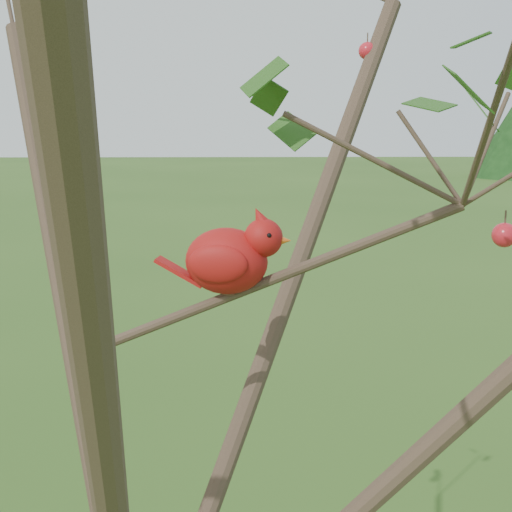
# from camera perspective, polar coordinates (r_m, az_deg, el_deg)

# --- Properties ---
(crabapple_tree) EXTENTS (2.35, 2.05, 2.95)m
(crabapple_tree) POSITION_cam_1_polar(r_m,az_deg,el_deg) (1.10, -9.87, -0.61)
(crabapple_tree) COLOR #3A2B1F
(crabapple_tree) RESTS_ON ground
(cardinal) EXTENTS (0.23, 0.13, 0.16)m
(cardinal) POSITION_cam_1_polar(r_m,az_deg,el_deg) (1.19, -2.01, -0.13)
(cardinal) COLOR #9D180D
(cardinal) RESTS_ON ground
(distant_trees) EXTENTS (40.38, 11.72, 3.50)m
(distant_trees) POSITION_cam_1_polar(r_m,az_deg,el_deg) (23.91, 2.25, 9.19)
(distant_trees) COLOR #3A2B1F
(distant_trees) RESTS_ON ground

